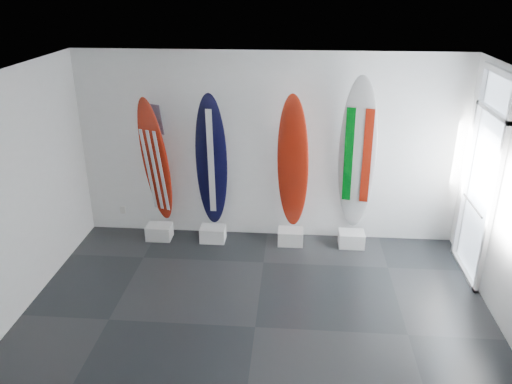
# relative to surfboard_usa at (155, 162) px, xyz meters

# --- Properties ---
(floor) EXTENTS (6.00, 6.00, 0.00)m
(floor) POSITION_rel_surfboard_usa_xyz_m (1.76, -2.28, -1.30)
(floor) COLOR black
(floor) RESTS_ON ground
(ceiling) EXTENTS (6.00, 6.00, 0.00)m
(ceiling) POSITION_rel_surfboard_usa_xyz_m (1.76, -2.28, 1.70)
(ceiling) COLOR white
(ceiling) RESTS_ON wall_back
(wall_back) EXTENTS (6.00, 0.00, 6.00)m
(wall_back) POSITION_rel_surfboard_usa_xyz_m (1.76, 0.22, 0.20)
(wall_back) COLOR white
(wall_back) RESTS_ON ground
(wall_front) EXTENTS (6.00, 0.00, 6.00)m
(wall_front) POSITION_rel_surfboard_usa_xyz_m (1.76, -4.78, 0.20)
(wall_front) COLOR white
(wall_front) RESTS_ON ground
(display_block_usa) EXTENTS (0.40, 0.30, 0.24)m
(display_block_usa) POSITION_rel_surfboard_usa_xyz_m (0.00, -0.10, -1.18)
(display_block_usa) COLOR white
(display_block_usa) RESTS_ON floor
(surfboard_usa) EXTENTS (0.61, 0.58, 2.14)m
(surfboard_usa) POSITION_rel_surfboard_usa_xyz_m (0.00, 0.00, 0.00)
(surfboard_usa) COLOR #9E1D0D
(surfboard_usa) RESTS_ON display_block_usa
(display_block_navy) EXTENTS (0.40, 0.30, 0.24)m
(display_block_navy) POSITION_rel_surfboard_usa_xyz_m (0.89, -0.10, -1.18)
(display_block_navy) COLOR white
(display_block_navy) RESTS_ON floor
(surfboard_navy) EXTENTS (0.50, 0.24, 2.19)m
(surfboard_navy) POSITION_rel_surfboard_usa_xyz_m (0.89, 0.00, 0.03)
(surfboard_navy) COLOR black
(surfboard_navy) RESTS_ON display_block_navy
(display_block_swiss) EXTENTS (0.40, 0.30, 0.24)m
(display_block_swiss) POSITION_rel_surfboard_usa_xyz_m (2.15, -0.10, -1.18)
(display_block_swiss) COLOR white
(display_block_swiss) RESTS_ON floor
(surfboard_swiss) EXTENTS (0.56, 0.40, 2.21)m
(surfboard_swiss) POSITION_rel_surfboard_usa_xyz_m (2.15, 0.00, 0.04)
(surfboard_swiss) COLOR #9E1D0D
(surfboard_swiss) RESTS_ON display_block_swiss
(display_block_italy) EXTENTS (0.40, 0.30, 0.24)m
(display_block_italy) POSITION_rel_surfboard_usa_xyz_m (3.12, -0.10, -1.18)
(display_block_italy) COLOR white
(display_block_italy) RESTS_ON floor
(surfboard_italy) EXTENTS (0.63, 0.47, 2.50)m
(surfboard_italy) POSITION_rel_surfboard_usa_xyz_m (3.12, 0.00, 0.18)
(surfboard_italy) COLOR silver
(surfboard_italy) RESTS_ON display_block_italy
(wall_outlet) EXTENTS (0.09, 0.02, 0.13)m
(wall_outlet) POSITION_rel_surfboard_usa_xyz_m (-0.69, 0.20, -0.95)
(wall_outlet) COLOR silver
(wall_outlet) RESTS_ON wall_back
(glass_door) EXTENTS (0.12, 1.16, 2.85)m
(glass_door) POSITION_rel_surfboard_usa_xyz_m (4.73, -0.73, 0.12)
(glass_door) COLOR white
(glass_door) RESTS_ON floor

